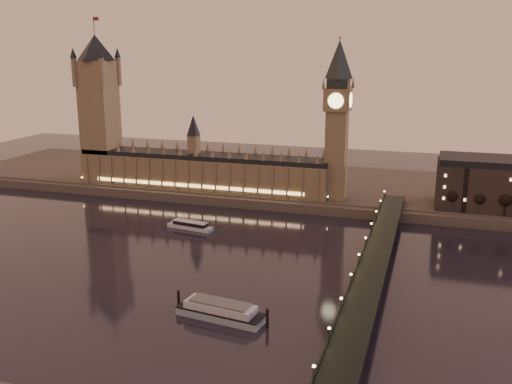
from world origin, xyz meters
TOP-DOWN VIEW (x-y plane):
  - ground at (0.00, 0.00)m, footprint 700.00×700.00m
  - far_embankment at (30.00, 165.00)m, footprint 560.00×130.00m
  - palace_of_westminster at (-40.12, 120.99)m, footprint 180.00×26.62m
  - victoria_tower at (-120.00, 121.00)m, footprint 31.68×31.68m
  - big_ben at (53.99, 120.99)m, footprint 17.68×17.68m
  - westminster_bridge at (91.61, 0.00)m, footprint 13.20×260.00m
  - bare_tree_0 at (126.36, 109.00)m, footprint 5.97×5.97m
  - bare_tree_1 at (140.89, 109.00)m, footprint 5.97×5.97m
  - bare_tree_2 at (155.43, 109.00)m, footprint 5.97×5.97m
  - cruise_boat_a at (-18.46, 50.46)m, footprint 29.05×10.44m
  - moored_barge at (39.39, -50.52)m, footprint 40.39×14.43m

SIDE VIEW (x-z plane):
  - ground at x=0.00m, z-range 0.00..0.00m
  - cruise_boat_a at x=-18.46m, z-range -0.27..4.28m
  - far_embankment at x=30.00m, z-range 0.00..6.00m
  - moored_barge at x=39.39m, z-range -0.58..6.88m
  - westminster_bridge at x=91.61m, z-range -2.13..13.17m
  - bare_tree_0 at x=126.36m, z-range 8.99..21.12m
  - bare_tree_1 at x=140.89m, z-range 8.99..21.12m
  - bare_tree_2 at x=155.43m, z-range 8.99..21.12m
  - palace_of_westminster at x=-40.12m, z-range -4.29..47.71m
  - big_ben at x=53.99m, z-range 11.95..115.95m
  - victoria_tower at x=-120.00m, z-range 6.79..124.79m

